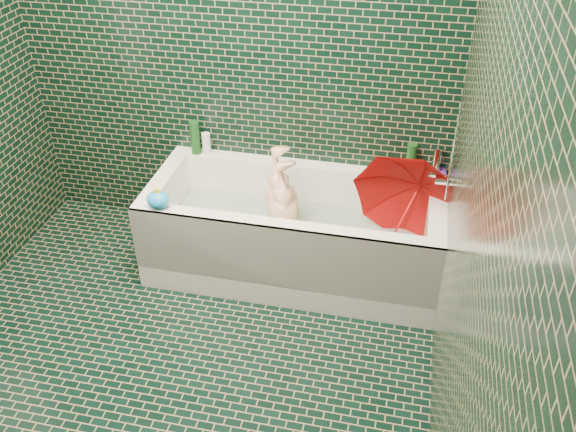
% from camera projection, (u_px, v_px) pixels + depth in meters
% --- Properties ---
extents(floor, '(2.80, 2.80, 0.00)m').
position_uv_depth(floor, '(164.00, 382.00, 3.03)').
color(floor, black).
rests_on(floor, ground).
extents(wall_back, '(2.80, 0.00, 2.80)m').
position_uv_depth(wall_back, '(231.00, 43.00, 3.44)').
color(wall_back, black).
rests_on(wall_back, floor).
extents(wall_right, '(0.00, 2.80, 2.80)m').
position_uv_depth(wall_right, '(477.00, 205.00, 2.09)').
color(wall_right, black).
rests_on(wall_right, floor).
extents(bathtub, '(1.70, 0.75, 0.55)m').
position_uv_depth(bathtub, '(294.00, 241.00, 3.64)').
color(bathtub, white).
rests_on(bathtub, floor).
extents(bath_mat, '(1.35, 0.47, 0.01)m').
position_uv_depth(bath_mat, '(294.00, 246.00, 3.68)').
color(bath_mat, green).
rests_on(bath_mat, bathtub).
extents(water, '(1.48, 0.53, 0.00)m').
position_uv_depth(water, '(294.00, 227.00, 3.60)').
color(water, silver).
rests_on(water, bathtub).
extents(faucet, '(0.18, 0.19, 0.55)m').
position_uv_depth(faucet, '(447.00, 174.00, 3.18)').
color(faucet, silver).
rests_on(faucet, wall_right).
extents(child, '(1.02, 0.63, 0.29)m').
position_uv_depth(child, '(288.00, 225.00, 3.60)').
color(child, '#E2AA8D').
rests_on(child, bathtub).
extents(umbrella, '(0.92, 0.89, 0.81)m').
position_uv_depth(umbrella, '(404.00, 216.00, 3.28)').
color(umbrella, red).
rests_on(umbrella, bathtub).
extents(soap_bottle_a, '(0.11, 0.12, 0.27)m').
position_uv_depth(soap_bottle_a, '(431.00, 180.00, 3.56)').
color(soap_bottle_a, white).
rests_on(soap_bottle_a, bathtub).
extents(soap_bottle_b, '(0.11, 0.11, 0.21)m').
position_uv_depth(soap_bottle_b, '(437.00, 180.00, 3.56)').
color(soap_bottle_b, '#55217C').
rests_on(soap_bottle_b, bathtub).
extents(soap_bottle_c, '(0.15, 0.15, 0.17)m').
position_uv_depth(soap_bottle_c, '(405.00, 177.00, 3.59)').
color(soap_bottle_c, '#134317').
rests_on(soap_bottle_c, bathtub).
extents(bottle_right_tall, '(0.06, 0.06, 0.20)m').
position_uv_depth(bottle_right_tall, '(411.00, 160.00, 3.55)').
color(bottle_right_tall, '#134317').
rests_on(bottle_right_tall, bathtub).
extents(bottle_right_pump, '(0.06, 0.06, 0.19)m').
position_uv_depth(bottle_right_pump, '(436.00, 163.00, 3.53)').
color(bottle_right_pump, silver).
rests_on(bottle_right_pump, bathtub).
extents(bottle_left_tall, '(0.07, 0.07, 0.22)m').
position_uv_depth(bottle_left_tall, '(195.00, 138.00, 3.77)').
color(bottle_left_tall, '#134317').
rests_on(bottle_left_tall, bathtub).
extents(bottle_left_short, '(0.05, 0.05, 0.14)m').
position_uv_depth(bottle_left_short, '(206.00, 144.00, 3.78)').
color(bottle_left_short, white).
rests_on(bottle_left_short, bathtub).
extents(rubber_duck, '(0.12, 0.09, 0.10)m').
position_uv_depth(rubber_duck, '(408.00, 167.00, 3.60)').
color(rubber_duck, '#F8F319').
rests_on(rubber_duck, bathtub).
extents(bath_toy, '(0.15, 0.13, 0.12)m').
position_uv_depth(bath_toy, '(158.00, 199.00, 3.29)').
color(bath_toy, '#1A95EF').
rests_on(bath_toy, bathtub).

